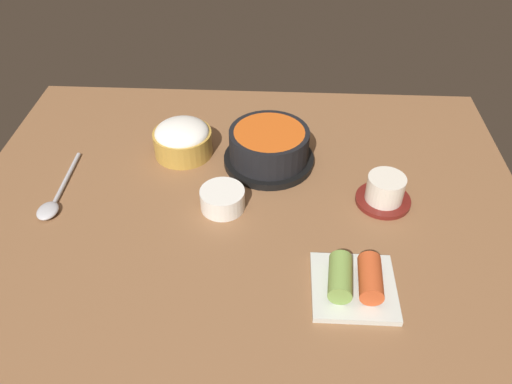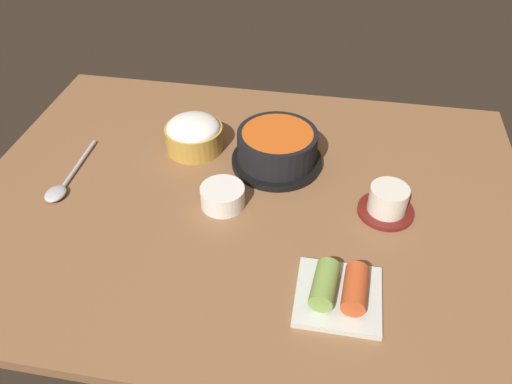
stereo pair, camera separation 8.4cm
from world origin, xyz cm
name	(u,v)px [view 2 (the right image)]	position (x,y,z in cm)	size (l,w,h in cm)	color
dining_table	(247,200)	(0.00, 0.00, 1.00)	(100.00, 76.00, 2.00)	brown
stone_pot	(277,148)	(3.85, 10.49, 5.62)	(17.46, 17.46, 7.18)	black
rice_bowl	(194,134)	(-13.17, 12.78, 5.43)	(11.48, 11.48, 6.87)	#B78C38
tea_cup_with_saucer	(388,201)	(24.48, 0.12, 4.51)	(9.73, 9.73, 5.46)	maroon
banchan_cup_center	(223,196)	(-3.78, -2.86, 3.99)	(7.79, 7.79, 3.72)	white
kimchi_plate	(339,291)	(17.41, -19.98, 3.73)	(12.44, 12.44, 4.52)	silver
spoon	(63,184)	(-33.75, -3.33, 2.61)	(3.60, 19.15, 1.35)	#B7B7BC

